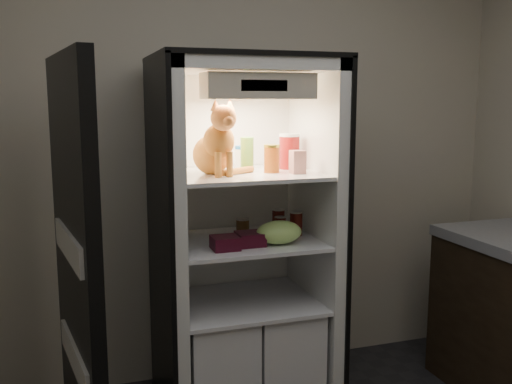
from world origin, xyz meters
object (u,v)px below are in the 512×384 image
at_px(refrigerator, 242,264).
at_px(berry_box_left, 225,243).
at_px(salsa_jar, 272,159).
at_px(soda_can_a, 278,221).
at_px(parmesan_shaker, 247,154).
at_px(pepper_jar, 289,151).
at_px(soda_can_c, 280,227).
at_px(soda_can_b, 296,224).
at_px(tabby_cat, 216,147).
at_px(grape_bag, 279,232).
at_px(cream_carton, 298,162).
at_px(condiment_jar, 243,227).
at_px(mayo_tub, 243,157).
at_px(berry_box_right, 250,239).

distance_m(refrigerator, berry_box_left, 0.32).
xyz_separation_m(salsa_jar, berry_box_left, (-0.28, -0.12, -0.39)).
bearing_deg(soda_can_a, parmesan_shaker, -161.04).
relative_size(parmesan_shaker, pepper_jar, 0.95).
bearing_deg(soda_can_c, refrigerator, 157.24).
bearing_deg(soda_can_b, pepper_jar, 98.55).
distance_m(tabby_cat, grape_bag, 0.53).
xyz_separation_m(salsa_jar, pepper_jar, (0.15, 0.12, 0.02)).
relative_size(refrigerator, soda_can_a, 14.80).
xyz_separation_m(salsa_jar, cream_carton, (0.11, -0.08, -0.01)).
bearing_deg(condiment_jar, refrigerator, -121.91).
height_order(refrigerator, soda_can_b, refrigerator).
distance_m(soda_can_a, grape_bag, 0.25).
distance_m(refrigerator, pepper_jar, 0.65).
bearing_deg(grape_bag, refrigerator, 123.83).
bearing_deg(mayo_tub, refrigerator, -112.91).
height_order(soda_can_b, grape_bag, soda_can_b).
height_order(soda_can_c, berry_box_right, soda_can_c).
bearing_deg(soda_can_b, mayo_tub, 147.87).
xyz_separation_m(mayo_tub, soda_can_a, (0.18, -0.06, -0.35)).
bearing_deg(salsa_jar, berry_box_right, -149.55).
distance_m(berry_box_left, berry_box_right, 0.14).
bearing_deg(condiment_jar, soda_can_a, 4.74).
bearing_deg(berry_box_right, mayo_tub, 79.23).
bearing_deg(salsa_jar, berry_box_left, -157.01).
bearing_deg(parmesan_shaker, soda_can_b, -5.29).
distance_m(soda_can_a, berry_box_right, 0.33).
distance_m(cream_carton, condiment_jar, 0.47).
xyz_separation_m(soda_can_c, grape_bag, (-0.05, -0.12, 0.00)).
bearing_deg(cream_carton, condiment_jar, 138.39).
distance_m(mayo_tub, condiment_jar, 0.37).
relative_size(tabby_cat, soda_can_b, 2.98).
bearing_deg(tabby_cat, soda_can_c, -5.01).
height_order(tabby_cat, berry_box_left, tabby_cat).
bearing_deg(mayo_tub, soda_can_a, -18.76).
bearing_deg(cream_carton, berry_box_left, -174.20).
height_order(mayo_tub, soda_can_c, mayo_tub).
bearing_deg(soda_can_a, cream_carton, -85.34).
height_order(soda_can_c, berry_box_left, soda_can_c).
distance_m(salsa_jar, condiment_jar, 0.41).
bearing_deg(soda_can_a, pepper_jar, -16.38).
height_order(grape_bag, berry_box_left, grape_bag).
relative_size(pepper_jar, berry_box_right, 1.43).
bearing_deg(soda_can_a, refrigerator, -170.54).
bearing_deg(berry_box_left, salsa_jar, 22.99).
bearing_deg(cream_carton, soda_can_a, 94.66).
bearing_deg(soda_can_b, parmesan_shaker, 174.71).
distance_m(parmesan_shaker, soda_can_a, 0.43).
bearing_deg(parmesan_shaker, berry_box_right, -102.42).
distance_m(soda_can_c, berry_box_left, 0.37).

